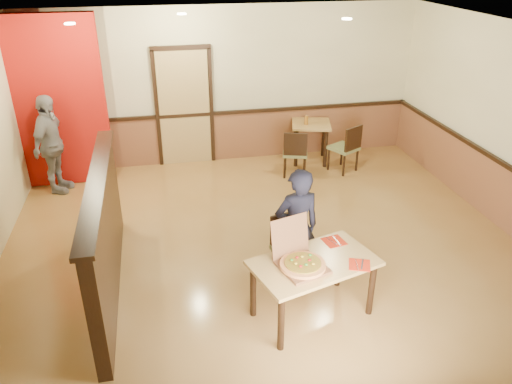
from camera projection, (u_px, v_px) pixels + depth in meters
floor at (271, 258)px, 6.57m from camera, size 7.00×7.00×0.00m
ceiling at (274, 39)px, 5.32m from camera, size 7.00×7.00×0.00m
wall_back at (227, 86)px, 9.01m from camera, size 7.00×0.00×7.00m
wainscot_back at (229, 136)px, 9.41m from camera, size 7.00×0.04×0.90m
chair_rail_back at (228, 113)px, 9.18m from camera, size 7.00×0.06×0.06m
wainscot_right at (511, 203)px, 7.00m from camera, size 0.04×7.00×0.90m
back_door at (184, 108)px, 8.99m from camera, size 0.90×0.06×2.10m
booth_partition at (105, 234)px, 5.71m from camera, size 0.20×3.10×1.44m
red_accent_panel at (55, 103)px, 8.04m from camera, size 1.60×0.20×2.78m
spot_a at (70, 24)px, 6.48m from camera, size 0.14×0.14×0.02m
spot_b at (182, 14)px, 7.37m from camera, size 0.14×0.14×0.02m
spot_c at (347, 19)px, 6.89m from camera, size 0.14×0.14×0.02m
main_table at (314, 270)px, 5.32m from camera, size 1.47×1.10×0.70m
diner_chair at (290, 245)px, 6.02m from camera, size 0.50×0.50×0.83m
side_chair_left at (295, 152)px, 8.68m from camera, size 0.52×0.52×0.85m
side_chair_right at (347, 147)px, 8.85m from camera, size 0.59×0.59×0.88m
side_table at (311, 132)px, 9.25m from camera, size 0.85×0.85×0.75m
diner at (297, 229)px, 5.77m from camera, size 0.60×0.44×1.51m
passerby at (51, 145)px, 7.99m from camera, size 0.67×1.03×1.63m
pizza_box at (300, 261)px, 5.17m from camera, size 0.58×0.63×0.47m
pizza at (303, 265)px, 5.14m from camera, size 0.51×0.51×0.03m
napkin_near at (359, 265)px, 5.21m from camera, size 0.28×0.28×0.01m
napkin_far at (334, 241)px, 5.62m from camera, size 0.27×0.27×0.01m
condiment at (306, 120)px, 9.08m from camera, size 0.06×0.06×0.16m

